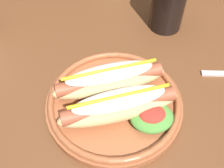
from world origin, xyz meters
The scene contains 4 objects.
ground_plane centered at (0.00, 0.00, 0.00)m, with size 8.00×8.00×0.00m, color #2D2826.
dining_table centered at (0.00, 0.00, 0.64)m, with size 1.15×0.94×0.74m.
hot_dog_plate centered at (0.07, -0.18, 0.77)m, with size 0.25×0.25×0.08m.
soda_cup centered at (0.22, 0.04, 0.80)m, with size 0.08×0.08×0.13m, color black.
Camera 1 is at (0.02, -0.46, 1.16)m, focal length 42.93 mm.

